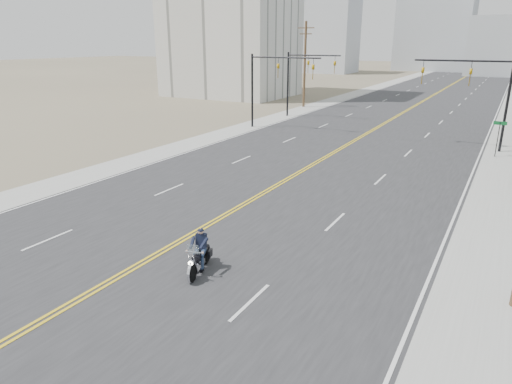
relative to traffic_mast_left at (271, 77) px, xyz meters
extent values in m
plane|color=#776D56|center=(8.98, -32.00, -4.94)|extent=(400.00, 400.00, 0.00)
cube|color=#303033|center=(8.98, 38.00, -4.93)|extent=(20.00, 200.00, 0.01)
cube|color=#A5A5A0|center=(-2.52, 38.00, -4.93)|extent=(3.00, 200.00, 0.01)
cylinder|color=black|center=(-2.02, 0.00, -1.44)|extent=(0.20, 0.20, 7.00)
cylinder|color=black|center=(1.48, 0.00, 1.76)|extent=(7.00, 0.14, 0.14)
imported|color=#BF8C0C|center=(0.78, 0.00, 1.11)|extent=(0.21, 0.26, 1.30)
imported|color=#BF8C0C|center=(4.28, 0.00, 1.11)|extent=(0.21, 0.26, 1.30)
cylinder|color=black|center=(19.98, 0.00, -1.44)|extent=(0.20, 0.20, 7.00)
cylinder|color=black|center=(16.48, 0.00, 1.76)|extent=(7.00, 0.14, 0.14)
imported|color=#BF8C0C|center=(17.18, 0.00, 1.11)|extent=(0.21, 0.26, 1.30)
imported|color=#BF8C0C|center=(13.68, 0.00, 1.11)|extent=(0.21, 0.26, 1.30)
cylinder|color=black|center=(-2.02, 8.00, -1.44)|extent=(0.20, 0.20, 7.00)
cylinder|color=black|center=(0.98, 8.00, 1.76)|extent=(6.00, 0.14, 0.14)
imported|color=#BF8C0C|center=(0.38, 8.00, 1.11)|extent=(0.21, 0.26, 1.30)
imported|color=#BF8C0C|center=(3.38, 8.00, 1.11)|extent=(0.21, 0.26, 1.30)
cylinder|color=black|center=(19.78, -2.00, -3.64)|extent=(0.06, 0.06, 2.60)
cube|color=#0C5926|center=(19.78, -2.00, -2.44)|extent=(0.90, 0.03, 0.25)
cylinder|color=brown|center=(-3.52, 16.00, 0.31)|extent=(0.30, 0.30, 10.50)
cube|color=brown|center=(-3.52, 16.00, 4.76)|extent=(2.20, 0.12, 0.12)
cube|color=brown|center=(-3.52, 16.00, 4.06)|extent=(1.60, 0.12, 0.12)
cube|color=#B7BCC6|center=(-26.02, 83.00, 6.06)|extent=(14.00, 12.00, 22.00)
cube|color=#ADB2B7|center=(16.98, 93.00, 2.06)|extent=(18.00, 14.00, 14.00)
cube|color=#ADB2B7|center=(-3.02, 108.00, 8.06)|extent=(20.00, 15.00, 26.00)
cube|color=#ADB2B7|center=(-41.02, 98.00, 3.06)|extent=(12.00, 12.00, 16.00)
camera|label=1|loc=(20.51, -39.19, 3.15)|focal=32.00mm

